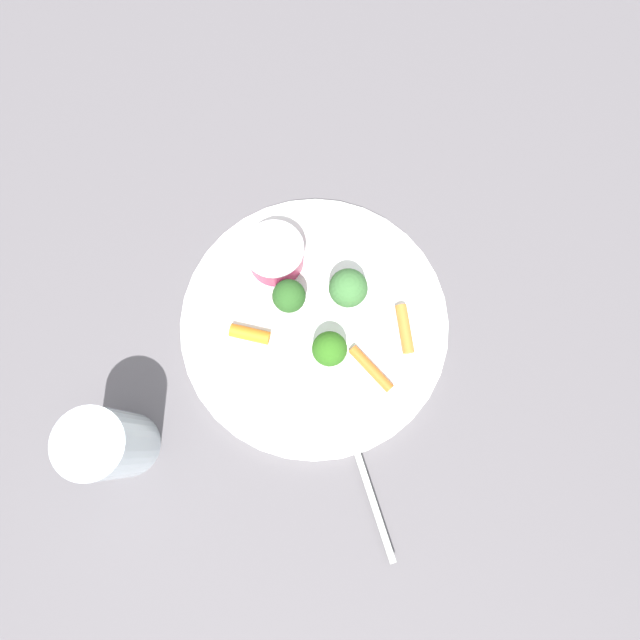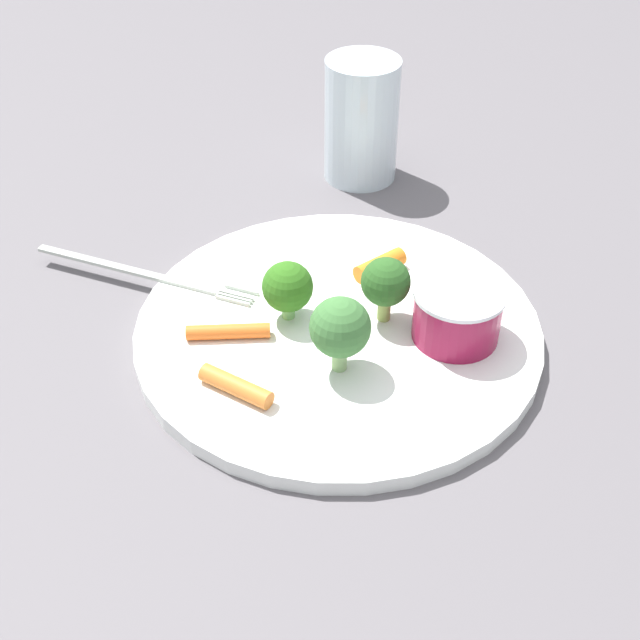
# 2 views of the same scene
# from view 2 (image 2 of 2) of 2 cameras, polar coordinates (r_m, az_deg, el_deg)

# --- Properties ---
(ground_plane) EXTENTS (2.40, 2.40, 0.00)m
(ground_plane) POSITION_cam_2_polar(r_m,az_deg,el_deg) (0.62, 1.21, -1.13)
(ground_plane) COLOR #5D595D
(plate) EXTENTS (0.30, 0.30, 0.01)m
(plate) POSITION_cam_2_polar(r_m,az_deg,el_deg) (0.62, 1.22, -0.71)
(plate) COLOR white
(plate) RESTS_ON ground_plane
(sauce_cup) EXTENTS (0.07, 0.07, 0.04)m
(sauce_cup) POSITION_cam_2_polar(r_m,az_deg,el_deg) (0.60, 9.26, 0.44)
(sauce_cup) COLOR maroon
(sauce_cup) RESTS_ON plate
(broccoli_floret_0) EXTENTS (0.04, 0.04, 0.05)m
(broccoli_floret_0) POSITION_cam_2_polar(r_m,az_deg,el_deg) (0.61, -2.20, 2.23)
(broccoli_floret_0) COLOR #80C06C
(broccoli_floret_0) RESTS_ON plate
(broccoli_floret_1) EXTENTS (0.04, 0.04, 0.05)m
(broccoli_floret_1) POSITION_cam_2_polar(r_m,az_deg,el_deg) (0.60, 4.46, 2.52)
(broccoli_floret_1) COLOR #9BAE57
(broccoli_floret_1) RESTS_ON plate
(broccoli_floret_2) EXTENTS (0.04, 0.04, 0.06)m
(broccoli_floret_2) POSITION_cam_2_polar(r_m,az_deg,el_deg) (0.56, 1.37, -0.55)
(broccoli_floret_2) COLOR #8DB972
(broccoli_floret_2) RESTS_ON plate
(carrot_stick_0) EXTENTS (0.03, 0.05, 0.01)m
(carrot_stick_0) POSITION_cam_2_polar(r_m,az_deg,el_deg) (0.66, 3.76, 3.80)
(carrot_stick_0) COLOR orange
(carrot_stick_0) RESTS_ON plate
(carrot_stick_1) EXTENTS (0.05, 0.02, 0.01)m
(carrot_stick_1) POSITION_cam_2_polar(r_m,az_deg,el_deg) (0.56, -5.71, -4.47)
(carrot_stick_1) COLOR orange
(carrot_stick_1) RESTS_ON plate
(carrot_stick_2) EXTENTS (0.06, 0.04, 0.01)m
(carrot_stick_2) POSITION_cam_2_polar(r_m,az_deg,el_deg) (0.60, -6.22, -0.78)
(carrot_stick_2) COLOR orange
(carrot_stick_2) RESTS_ON plate
(fork) EXTENTS (0.19, 0.03, 0.00)m
(fork) POSITION_cam_2_polar(r_m,az_deg,el_deg) (0.67, -11.68, 3.04)
(fork) COLOR beige
(fork) RESTS_ON plate
(drinking_glass) EXTENTS (0.07, 0.07, 0.11)m
(drinking_glass) POSITION_cam_2_polar(r_m,az_deg,el_deg) (0.79, 2.82, 13.33)
(drinking_glass) COLOR silver
(drinking_glass) RESTS_ON ground_plane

